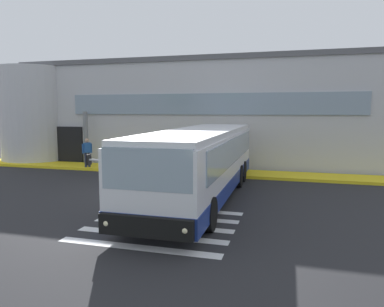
{
  "coord_description": "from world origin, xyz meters",
  "views": [
    {
      "loc": [
        5.64,
        -13.94,
        3.45
      ],
      "look_at": [
        1.38,
        1.45,
        1.5
      ],
      "focal_mm": 33.24,
      "sensor_mm": 36.0,
      "label": 1
    }
  ],
  "objects_px": {
    "passenger_near_column": "(87,151)",
    "passenger_at_curb_edge": "(125,151)",
    "entry_support_column": "(86,138)",
    "safety_bollard_yellow": "(157,167)",
    "passenger_by_doorway": "(106,152)",
    "bus_main_foreground": "(201,164)"
  },
  "relations": [
    {
      "from": "bus_main_foreground",
      "to": "passenger_by_doorway",
      "type": "distance_m",
      "value": 8.43
    },
    {
      "from": "passenger_by_doorway",
      "to": "passenger_at_curb_edge",
      "type": "height_order",
      "value": "same"
    },
    {
      "from": "bus_main_foreground",
      "to": "passenger_at_curb_edge",
      "type": "distance_m",
      "value": 7.89
    },
    {
      "from": "entry_support_column",
      "to": "passenger_near_column",
      "type": "height_order",
      "value": "entry_support_column"
    },
    {
      "from": "passenger_by_doorway",
      "to": "passenger_at_curb_edge",
      "type": "xyz_separation_m",
      "value": [
        0.99,
        0.37,
        0.03
      ]
    },
    {
      "from": "passenger_near_column",
      "to": "safety_bollard_yellow",
      "type": "relative_size",
      "value": 1.86
    },
    {
      "from": "passenger_by_doorway",
      "to": "passenger_near_column",
      "type": "bearing_deg",
      "value": -173.95
    },
    {
      "from": "entry_support_column",
      "to": "passenger_at_curb_edge",
      "type": "bearing_deg",
      "value": -13.24
    },
    {
      "from": "passenger_near_column",
      "to": "passenger_at_curb_edge",
      "type": "relative_size",
      "value": 1.0
    },
    {
      "from": "entry_support_column",
      "to": "bus_main_foreground",
      "type": "xyz_separation_m",
      "value": [
        8.82,
        -5.97,
        -0.42
      ]
    },
    {
      "from": "bus_main_foreground",
      "to": "safety_bollard_yellow",
      "type": "relative_size",
      "value": 12.61
    },
    {
      "from": "bus_main_foreground",
      "to": "passenger_by_doorway",
      "type": "bearing_deg",
      "value": 144.37
    },
    {
      "from": "passenger_near_column",
      "to": "passenger_by_doorway",
      "type": "height_order",
      "value": "same"
    },
    {
      "from": "entry_support_column",
      "to": "passenger_by_doorway",
      "type": "distance_m",
      "value": 2.35
    },
    {
      "from": "passenger_at_curb_edge",
      "to": "passenger_by_doorway",
      "type": "bearing_deg",
      "value": -159.47
    },
    {
      "from": "entry_support_column",
      "to": "safety_bollard_yellow",
      "type": "relative_size",
      "value": 3.57
    },
    {
      "from": "entry_support_column",
      "to": "passenger_by_doorway",
      "type": "bearing_deg",
      "value": -28.37
    },
    {
      "from": "entry_support_column",
      "to": "bus_main_foreground",
      "type": "height_order",
      "value": "entry_support_column"
    },
    {
      "from": "passenger_near_column",
      "to": "passenger_at_curb_edge",
      "type": "bearing_deg",
      "value": 12.88
    },
    {
      "from": "safety_bollard_yellow",
      "to": "passenger_by_doorway",
      "type": "bearing_deg",
      "value": 167.72
    },
    {
      "from": "entry_support_column",
      "to": "bus_main_foreground",
      "type": "relative_size",
      "value": 0.28
    },
    {
      "from": "bus_main_foreground",
      "to": "passenger_near_column",
      "type": "bearing_deg",
      "value": 149.21
    }
  ]
}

